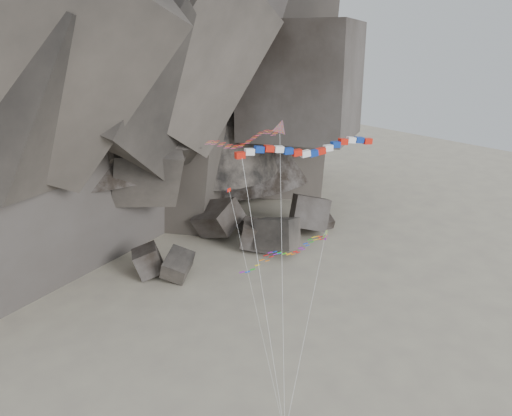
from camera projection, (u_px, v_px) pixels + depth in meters
ground at (285, 406)px, 51.70m from camera, size 260.00×260.00×0.00m
boulder_field at (155, 261)px, 77.99m from camera, size 80.87×20.65×10.00m
delta_kite at (242, 140)px, 45.53m from camera, size 8.42×9.91×27.21m
banner_kite at (307, 149)px, 43.59m from camera, size 12.86×6.40×26.06m
parafoil_kite at (282, 253)px, 51.74m from camera, size 13.26×8.89×14.42m
pennant_kite at (244, 258)px, 44.85m from camera, size 0.50×8.18×21.88m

